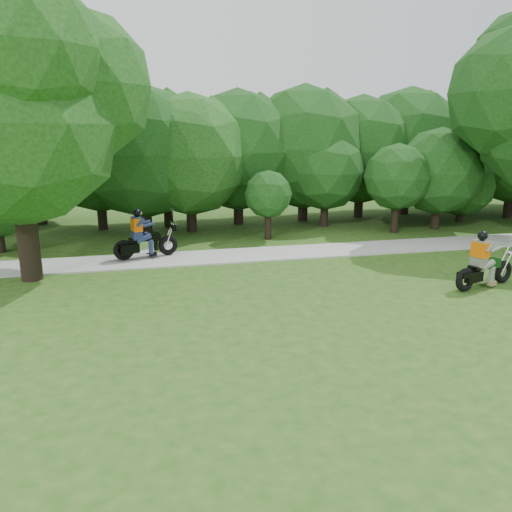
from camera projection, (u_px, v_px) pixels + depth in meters
name	position (u px, v px, depth m)	size (l,w,h in m)	color
ground	(422.00, 324.00, 12.82)	(100.00, 100.00, 0.00)	#234D16
walkway	(315.00, 251.00, 20.36)	(60.00, 2.20, 0.06)	#A9A9A3
tree_line	(294.00, 154.00, 26.08)	(40.16, 11.37, 7.23)	black
big_tree_west	(13.00, 99.00, 15.51)	(8.64, 6.56, 9.96)	black
chopper_motorcycle	(483.00, 267.00, 15.58)	(2.54, 1.12, 1.84)	black
touring_motorcycle	(142.00, 240.00, 18.97)	(2.49, 1.22, 1.92)	black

